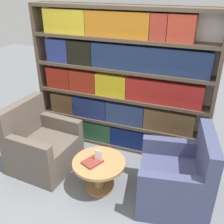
% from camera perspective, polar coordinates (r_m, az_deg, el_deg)
% --- Properties ---
extents(ground_plane, '(14.00, 14.00, 0.00)m').
position_cam_1_polar(ground_plane, '(3.60, -6.01, -18.08)').
color(ground_plane, slate).
extents(bookshelf, '(2.78, 0.30, 2.23)m').
position_cam_1_polar(bookshelf, '(4.04, 1.68, 6.19)').
color(bookshelf, silver).
rests_on(bookshelf, ground_plane).
extents(armchair_left, '(0.88, 0.90, 1.00)m').
position_cam_1_polar(armchair_left, '(4.02, -15.01, -7.34)').
color(armchair_left, brown).
rests_on(armchair_left, ground_plane).
extents(armchair_right, '(0.97, 0.99, 1.00)m').
position_cam_1_polar(armchair_right, '(3.42, 13.92, -14.12)').
color(armchair_right, '#42476B').
rests_on(armchair_right, ground_plane).
extents(coffee_table, '(0.69, 0.69, 0.44)m').
position_cam_1_polar(coffee_table, '(3.51, -2.83, -12.34)').
color(coffee_table, '#AD7F4C').
rests_on(coffee_table, ground_plane).
extents(table_sign, '(0.10, 0.06, 0.17)m').
position_cam_1_polar(table_sign, '(3.39, -2.91, -9.72)').
color(table_sign, black).
rests_on(table_sign, coffee_table).
extents(stray_book, '(0.27, 0.29, 0.03)m').
position_cam_1_polar(stray_book, '(3.41, -4.30, -10.79)').
color(stray_book, brown).
rests_on(stray_book, coffee_table).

